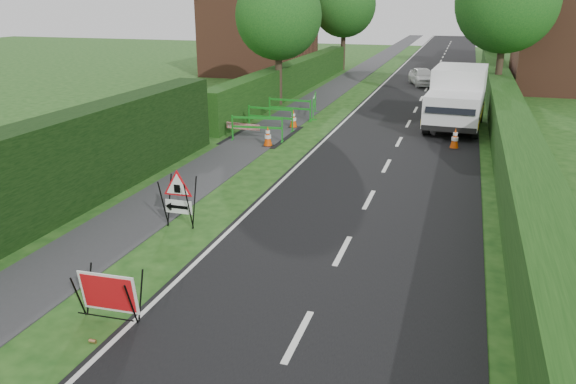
# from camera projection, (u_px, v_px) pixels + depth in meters

# --- Properties ---
(ground) EXTENTS (120.00, 120.00, 0.00)m
(ground) POSITION_uv_depth(u_px,v_px,m) (221.00, 255.00, 12.28)
(ground) COLOR #174112
(ground) RESTS_ON ground
(road_surface) EXTENTS (6.00, 90.00, 0.02)m
(road_surface) POSITION_uv_depth(u_px,v_px,m) (436.00, 71.00, 43.14)
(road_surface) COLOR black
(road_surface) RESTS_ON ground
(footpath) EXTENTS (2.00, 90.00, 0.02)m
(footpath) POSITION_uv_depth(u_px,v_px,m) (365.00, 69.00, 44.70)
(footpath) COLOR #2D2D30
(footpath) RESTS_ON ground
(hedge_west_near) EXTENTS (1.10, 18.00, 2.50)m
(hedge_west_near) POSITION_uv_depth(u_px,v_px,m) (33.00, 229.00, 13.69)
(hedge_west_near) COLOR black
(hedge_west_near) RESTS_ON ground
(hedge_west_far) EXTENTS (1.00, 24.00, 1.80)m
(hedge_west_far) POSITION_uv_depth(u_px,v_px,m) (293.00, 92.00, 33.54)
(hedge_west_far) COLOR #14380F
(hedge_west_far) RESTS_ON ground
(hedge_east) EXTENTS (1.20, 50.00, 1.50)m
(hedge_east) POSITION_uv_depth(u_px,v_px,m) (502.00, 125.00, 24.88)
(hedge_east) COLOR #14380F
(hedge_east) RESTS_ON ground
(house_west) EXTENTS (7.50, 7.40, 7.88)m
(house_west) POSITION_uv_depth(u_px,v_px,m) (260.00, 33.00, 41.22)
(house_west) COLOR brown
(house_west) RESTS_ON ground
(house_east_b) EXTENTS (7.50, 7.40, 7.88)m
(house_east_b) POSITION_uv_depth(u_px,v_px,m) (563.00, 30.00, 45.83)
(house_east_b) COLOR brown
(house_east_b) RESTS_ON ground
(tree_nw) EXTENTS (4.40, 4.40, 6.70)m
(tree_nw) POSITION_uv_depth(u_px,v_px,m) (278.00, 16.00, 28.35)
(tree_nw) COLOR #2D2116
(tree_nw) RESTS_ON ground
(tree_ne) EXTENTS (5.20, 5.20, 7.79)m
(tree_ne) POSITION_uv_depth(u_px,v_px,m) (507.00, 2.00, 28.63)
(tree_ne) COLOR #2D2116
(tree_ne) RESTS_ON ground
(tree_fw) EXTENTS (4.80, 4.80, 7.24)m
(tree_fw) POSITION_uv_depth(u_px,v_px,m) (344.00, 5.00, 42.67)
(tree_fw) COLOR #2D2116
(tree_fw) RESTS_ON ground
(tree_fe) EXTENTS (4.20, 4.20, 6.33)m
(tree_fe) POSITION_uv_depth(u_px,v_px,m) (494.00, 13.00, 43.37)
(tree_fe) COLOR #2D2116
(tree_fe) RESTS_ON ground
(red_rect_sign) EXTENTS (1.08, 0.68, 0.90)m
(red_rect_sign) POSITION_uv_depth(u_px,v_px,m) (109.00, 294.00, 9.66)
(red_rect_sign) COLOR black
(red_rect_sign) RESTS_ON ground
(triangle_sign) EXTENTS (0.86, 0.86, 1.25)m
(triangle_sign) POSITION_uv_depth(u_px,v_px,m) (176.00, 195.00, 13.47)
(triangle_sign) COLOR black
(triangle_sign) RESTS_ON ground
(works_van) EXTENTS (2.49, 5.64, 2.51)m
(works_van) POSITION_uv_depth(u_px,v_px,m) (457.00, 97.00, 24.12)
(works_van) COLOR silver
(works_van) RESTS_ON ground
(traffic_cone_0) EXTENTS (0.38, 0.38, 0.79)m
(traffic_cone_0) POSITION_uv_depth(u_px,v_px,m) (455.00, 138.00, 20.88)
(traffic_cone_0) COLOR black
(traffic_cone_0) RESTS_ON ground
(traffic_cone_1) EXTENTS (0.38, 0.38, 0.79)m
(traffic_cone_1) POSITION_uv_depth(u_px,v_px,m) (461.00, 124.00, 23.35)
(traffic_cone_1) COLOR black
(traffic_cone_1) RESTS_ON ground
(traffic_cone_2) EXTENTS (0.38, 0.38, 0.79)m
(traffic_cone_2) POSITION_uv_depth(u_px,v_px,m) (459.00, 113.00, 25.56)
(traffic_cone_2) COLOR black
(traffic_cone_2) RESTS_ON ground
(traffic_cone_3) EXTENTS (0.38, 0.38, 0.79)m
(traffic_cone_3) POSITION_uv_depth(u_px,v_px,m) (268.00, 136.00, 21.22)
(traffic_cone_3) COLOR black
(traffic_cone_3) RESTS_ON ground
(traffic_cone_4) EXTENTS (0.38, 0.38, 0.79)m
(traffic_cone_4) POSITION_uv_depth(u_px,v_px,m) (293.00, 119.00, 24.29)
(traffic_cone_4) COLOR black
(traffic_cone_4) RESTS_ON ground
(ped_barrier_0) EXTENTS (2.09, 0.61, 1.00)m
(ped_barrier_0) POSITION_uv_depth(u_px,v_px,m) (257.00, 125.00, 21.93)
(ped_barrier_0) COLOR #167D1C
(ped_barrier_0) RESTS_ON ground
(ped_barrier_1) EXTENTS (2.08, 0.49, 1.00)m
(ped_barrier_1) POSITION_uv_depth(u_px,v_px,m) (270.00, 115.00, 23.79)
(ped_barrier_1) COLOR #167D1C
(ped_barrier_1) RESTS_ON ground
(ped_barrier_2) EXTENTS (2.08, 0.46, 1.00)m
(ped_barrier_2) POSITION_uv_depth(u_px,v_px,m) (290.00, 106.00, 25.76)
(ped_barrier_2) COLOR #167D1C
(ped_barrier_2) RESTS_ON ground
(ped_barrier_3) EXTENTS (0.76, 2.09, 1.00)m
(ped_barrier_3) POSITION_uv_depth(u_px,v_px,m) (314.00, 103.00, 26.69)
(ped_barrier_3) COLOR #167D1C
(ped_barrier_3) RESTS_ON ground
(redwhite_plank) EXTENTS (1.49, 0.22, 0.25)m
(redwhite_plank) POSITION_uv_depth(u_px,v_px,m) (243.00, 137.00, 22.73)
(redwhite_plank) COLOR red
(redwhite_plank) RESTS_ON ground
(litter_can) EXTENTS (0.12, 0.07, 0.07)m
(litter_can) POSITION_uv_depth(u_px,v_px,m) (93.00, 343.00, 9.16)
(litter_can) COLOR #BF7F4C
(litter_can) RESTS_ON ground
(hatchback_car) EXTENTS (2.26, 3.53, 1.12)m
(hatchback_car) POSITION_uv_depth(u_px,v_px,m) (422.00, 76.00, 36.19)
(hatchback_car) COLOR white
(hatchback_car) RESTS_ON ground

